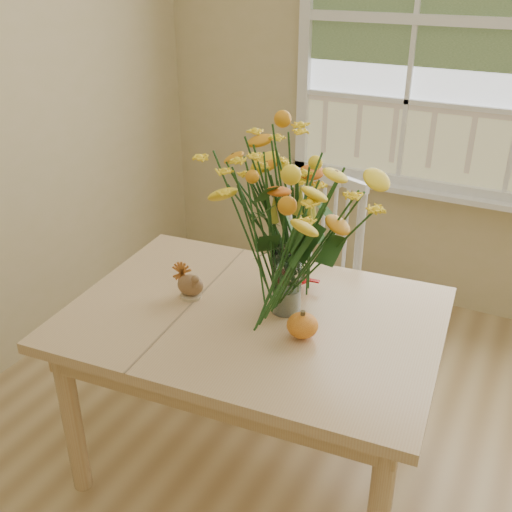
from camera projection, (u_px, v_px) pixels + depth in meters
The scene contains 6 objects.
dining_table at pixel (253, 335), 2.16m from camera, with size 1.37×1.04×0.69m.
windsor_chair at pixel (312, 266), 2.82m from camera, with size 0.47×0.45×0.93m.
flower_vase at pixel (288, 218), 1.98m from camera, with size 0.50×0.50×0.59m.
pumpkin at pixel (302, 326), 1.97m from camera, with size 0.11×0.11×0.08m, color #D25F18.
turkey_figurine at pixel (190, 285), 2.20m from camera, with size 0.11×0.09×0.12m.
dark_gourd at pixel (295, 278), 2.28m from camera, with size 0.13×0.11×0.08m.
Camera 1 is at (0.19, -0.93, 1.83)m, focal length 42.00 mm.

